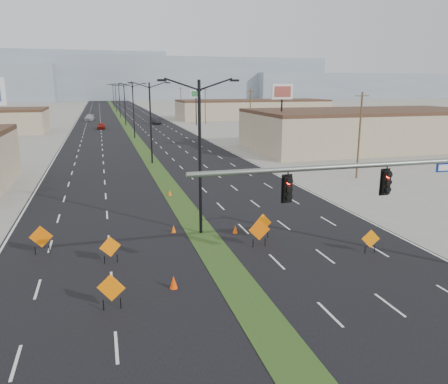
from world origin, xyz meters
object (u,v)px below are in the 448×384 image
object	(u,v)px
signal_mast	(418,189)
construction_sign_5	(371,240)
car_far	(90,118)
cone_2	(235,229)
car_left	(101,126)
streetlight_4	(119,100)
streetlight_3	(125,103)
construction_sign_3	(259,231)
streetlight_0	(200,153)
construction_sign_2	(110,248)
pole_sign_east_far	(196,97)
car_mid	(156,121)
construction_sign_1	(111,289)
streetlight_2	(133,109)
cone_0	(174,282)
cone_3	(170,193)
streetlight_5	(116,97)
streetlight_6	(113,95)
construction_sign_0	(41,238)
cone_1	(174,229)
pole_sign_east_near	(282,97)
construction_sign_4	(263,224)
streetlight_1	(151,120)

from	to	relation	value
signal_mast	construction_sign_5	bearing A→B (deg)	86.25
car_far	cone_2	distance (m)	103.54
car_left	streetlight_4	bearing A→B (deg)	84.62
streetlight_3	streetlight_4	world-z (taller)	same
construction_sign_3	streetlight_4	bearing A→B (deg)	96.83
streetlight_0	construction_sign_2	xyz separation A→B (m)	(-5.96, -3.65, -4.49)
car_far	streetlight_0	bearing A→B (deg)	-78.88
streetlight_3	pole_sign_east_far	world-z (taller)	streetlight_3
car_mid	construction_sign_1	size ratio (longest dim) A/B	2.98
construction_sign_1	car_mid	bearing A→B (deg)	100.82
streetlight_4	car_mid	bearing A→B (deg)	-73.71
streetlight_0	streetlight_2	xyz separation A→B (m)	(0.00, 56.00, 0.00)
car_mid	cone_0	size ratio (longest dim) A/B	7.49
streetlight_2	cone_3	distance (m)	45.66
streetlight_2	construction_sign_2	size ratio (longest dim) A/B	6.34
streetlight_5	construction_sign_3	distance (m)	143.60
pole_sign_east_far	streetlight_6	bearing A→B (deg)	113.71
signal_mast	streetlight_6	xyz separation A→B (m)	(-8.56, 178.00, 0.63)
construction_sign_0	cone_2	bearing A→B (deg)	7.81
construction_sign_5	pole_sign_east_far	size ratio (longest dim) A/B	0.17
cone_0	cone_2	world-z (taller)	cone_0
cone_1	cone_2	size ratio (longest dim) A/B	0.94
car_left	cone_3	xyz separation A→B (m)	(5.45, -65.41, -0.43)
signal_mast	construction_sign_2	distance (m)	16.31
cone_3	cone_2	bearing A→B (deg)	-76.82
streetlight_2	streetlight_3	xyz separation A→B (m)	(0.00, 28.00, 0.00)
construction_sign_1	construction_sign_3	bearing A→B (deg)	50.69
car_mid	construction_sign_1	distance (m)	95.86
construction_sign_2	pole_sign_east_near	world-z (taller)	pole_sign_east_near
car_mid	construction_sign_2	world-z (taller)	car_mid
signal_mast	car_mid	distance (m)	95.97
streetlight_2	car_far	bearing A→B (deg)	100.84
streetlight_2	cone_1	bearing A→B (deg)	-91.81
construction_sign_3	cone_3	world-z (taller)	construction_sign_3
construction_sign_4	cone_2	xyz separation A→B (m)	(-1.38, 1.48, -0.70)
construction_sign_3	streetlight_5	bearing A→B (deg)	96.55
streetlight_3	car_left	size ratio (longest dim) A/B	2.40
cone_0	cone_3	bearing A→B (deg)	81.75
streetlight_5	car_mid	size ratio (longest dim) A/B	2.00
construction_sign_3	cone_0	distance (m)	7.32
car_far	car_left	bearing A→B (deg)	-77.39
streetlight_4	pole_sign_east_near	bearing A→B (deg)	-76.55
streetlight_4	construction_sign_1	size ratio (longest dim) A/B	5.94
streetlight_0	construction_sign_4	size ratio (longest dim) A/B	6.00
streetlight_1	construction_sign_2	world-z (taller)	streetlight_1
streetlight_1	construction_sign_0	size ratio (longest dim) A/B	5.66
construction_sign_1	pole_sign_east_far	world-z (taller)	pole_sign_east_far
cone_3	pole_sign_east_far	bearing A→B (deg)	75.91
construction_sign_3	cone_3	xyz separation A→B (m)	(-3.31, 14.14, -0.78)
pole_sign_east_far	cone_3	bearing A→B (deg)	-91.26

